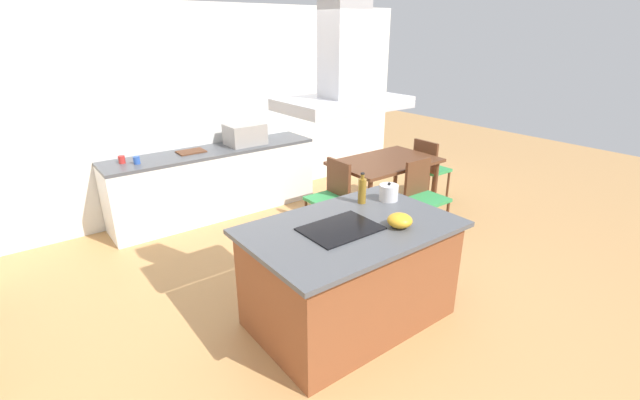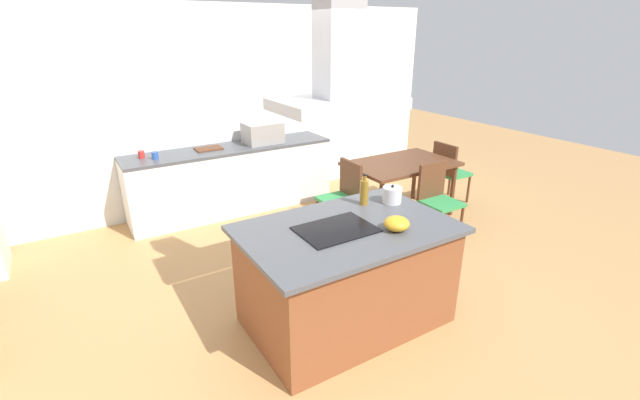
# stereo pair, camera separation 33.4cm
# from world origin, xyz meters

# --- Properties ---
(ground) EXTENTS (16.00, 16.00, 0.00)m
(ground) POSITION_xyz_m (0.00, 1.50, 0.00)
(ground) COLOR tan
(wall_back) EXTENTS (7.20, 0.10, 2.70)m
(wall_back) POSITION_xyz_m (0.00, 3.25, 1.35)
(wall_back) COLOR white
(wall_back) RESTS_ON ground
(kitchen_island) EXTENTS (1.72, 1.12, 0.90)m
(kitchen_island) POSITION_xyz_m (0.00, 0.00, 0.45)
(kitchen_island) COLOR brown
(kitchen_island) RESTS_ON ground
(cooktop) EXTENTS (0.60, 0.44, 0.01)m
(cooktop) POSITION_xyz_m (-0.11, 0.00, 0.91)
(cooktop) COLOR black
(cooktop) RESTS_ON kitchen_island
(tea_kettle) EXTENTS (0.23, 0.18, 0.17)m
(tea_kettle) POSITION_xyz_m (0.65, 0.22, 0.97)
(tea_kettle) COLOR silver
(tea_kettle) RESTS_ON kitchen_island
(olive_oil_bottle) EXTENTS (0.07, 0.07, 0.29)m
(olive_oil_bottle) POSITION_xyz_m (0.40, 0.31, 1.02)
(olive_oil_bottle) COLOR olive
(olive_oil_bottle) RESTS_ON kitchen_island
(mixing_bowl) EXTENTS (0.20, 0.20, 0.11)m
(mixing_bowl) POSITION_xyz_m (0.29, -0.25, 0.96)
(mixing_bowl) COLOR gold
(mixing_bowl) RESTS_ON kitchen_island
(back_counter) EXTENTS (2.79, 0.62, 0.90)m
(back_counter) POSITION_xyz_m (0.10, 2.88, 0.45)
(back_counter) COLOR white
(back_counter) RESTS_ON ground
(countertop_microwave) EXTENTS (0.50, 0.38, 0.28)m
(countertop_microwave) POSITION_xyz_m (0.58, 2.88, 1.04)
(countertop_microwave) COLOR #9E9993
(countertop_microwave) RESTS_ON back_counter
(coffee_mug_red) EXTENTS (0.08, 0.08, 0.09)m
(coffee_mug_red) POSITION_xyz_m (-1.02, 2.96, 0.95)
(coffee_mug_red) COLOR red
(coffee_mug_red) RESTS_ON back_counter
(coffee_mug_blue) EXTENTS (0.08, 0.08, 0.09)m
(coffee_mug_blue) POSITION_xyz_m (-0.88, 2.82, 0.95)
(coffee_mug_blue) COLOR #2D56B2
(coffee_mug_blue) RESTS_ON back_counter
(cutting_board) EXTENTS (0.34, 0.24, 0.02)m
(cutting_board) POSITION_xyz_m (-0.18, 2.93, 0.91)
(cutting_board) COLOR #59331E
(cutting_board) RESTS_ON back_counter
(dining_table) EXTENTS (1.40, 0.90, 0.75)m
(dining_table) POSITION_xyz_m (1.93, 1.51, 0.67)
(dining_table) COLOR #59331E
(dining_table) RESTS_ON ground
(chair_at_right_end) EXTENTS (0.42, 0.42, 0.89)m
(chair_at_right_end) POSITION_xyz_m (2.84, 1.51, 0.51)
(chair_at_right_end) COLOR #33934C
(chair_at_right_end) RESTS_ON ground
(chair_at_left_end) EXTENTS (0.42, 0.42, 0.89)m
(chair_at_left_end) POSITION_xyz_m (1.01, 1.51, 0.51)
(chair_at_left_end) COLOR #33934C
(chair_at_left_end) RESTS_ON ground
(chair_facing_island) EXTENTS (0.42, 0.42, 0.89)m
(chair_facing_island) POSITION_xyz_m (1.93, 0.85, 0.51)
(chair_facing_island) COLOR #33934C
(chair_facing_island) RESTS_ON ground
(range_hood) EXTENTS (0.90, 0.55, 0.78)m
(range_hood) POSITION_xyz_m (-0.11, 0.00, 2.10)
(range_hood) COLOR #ADADB2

